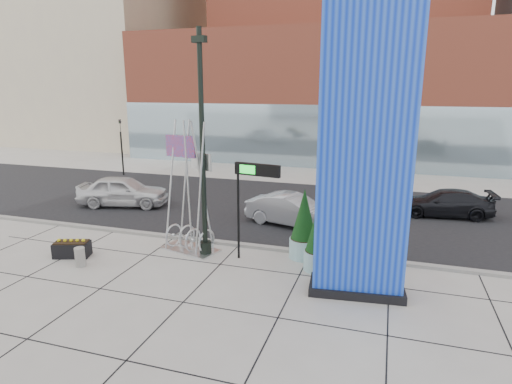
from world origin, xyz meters
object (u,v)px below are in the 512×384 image
(public_art_sculpture, at_px, (190,217))
(concrete_bollard, at_px, (80,257))
(lamp_post, at_px, (203,168))
(blue_pylon, at_px, (365,144))
(car_white_west, at_px, (123,191))
(car_silver_mid, at_px, (292,210))
(overhead_street_sign, at_px, (254,177))

(public_art_sculpture, height_order, concrete_bollard, public_art_sculpture)
(lamp_post, bearing_deg, blue_pylon, -13.93)
(public_art_sculpture, xyz_separation_m, car_white_west, (-6.41, 4.83, -0.55))
(concrete_bollard, bearing_deg, car_silver_mid, 47.76)
(concrete_bollard, height_order, car_white_west, car_white_west)
(lamp_post, distance_m, car_silver_mid, 5.84)
(concrete_bollard, relative_size, car_silver_mid, 0.16)
(car_white_west, bearing_deg, concrete_bollard, -169.94)
(public_art_sculpture, distance_m, car_silver_mid, 5.40)
(car_silver_mid, bearing_deg, concrete_bollard, 151.72)
(overhead_street_sign, bearing_deg, public_art_sculpture, -175.14)
(lamp_post, height_order, overhead_street_sign, lamp_post)
(public_art_sculpture, distance_m, overhead_street_sign, 3.33)
(overhead_street_sign, height_order, car_silver_mid, overhead_street_sign)
(public_art_sculpture, bearing_deg, concrete_bollard, -123.68)
(concrete_bollard, distance_m, overhead_street_sign, 7.02)
(concrete_bollard, height_order, car_silver_mid, car_silver_mid)
(overhead_street_sign, bearing_deg, lamp_post, -169.59)
(concrete_bollard, bearing_deg, lamp_post, 31.82)
(blue_pylon, bearing_deg, overhead_street_sign, 152.71)
(concrete_bollard, relative_size, overhead_street_sign, 0.19)
(car_white_west, distance_m, car_silver_mid, 9.62)
(blue_pylon, relative_size, public_art_sculpture, 1.89)
(blue_pylon, xyz_separation_m, lamp_post, (-5.91, 1.47, -1.31))
(overhead_street_sign, bearing_deg, blue_pylon, -12.25)
(blue_pylon, relative_size, overhead_street_sign, 2.63)
(lamp_post, height_order, car_silver_mid, lamp_post)
(public_art_sculpture, bearing_deg, car_white_west, 158.88)
(blue_pylon, xyz_separation_m, car_silver_mid, (-3.48, 6.02, -4.03))
(lamp_post, xyz_separation_m, car_white_west, (-7.18, 5.08, -2.63))
(blue_pylon, xyz_separation_m, public_art_sculpture, (-6.68, 1.72, -3.39))
(blue_pylon, xyz_separation_m, car_white_west, (-13.09, 6.55, -3.94))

